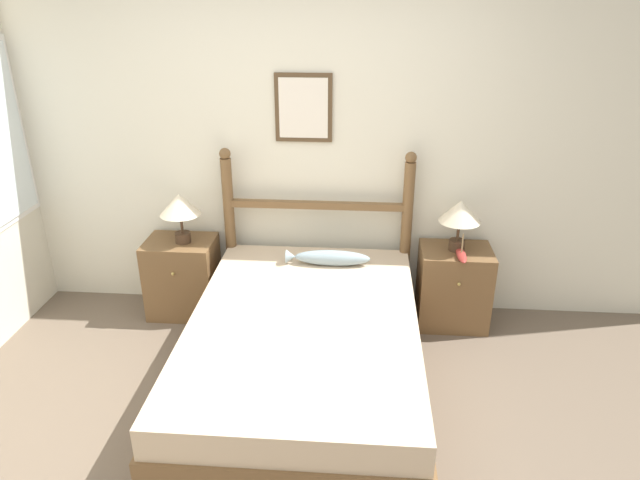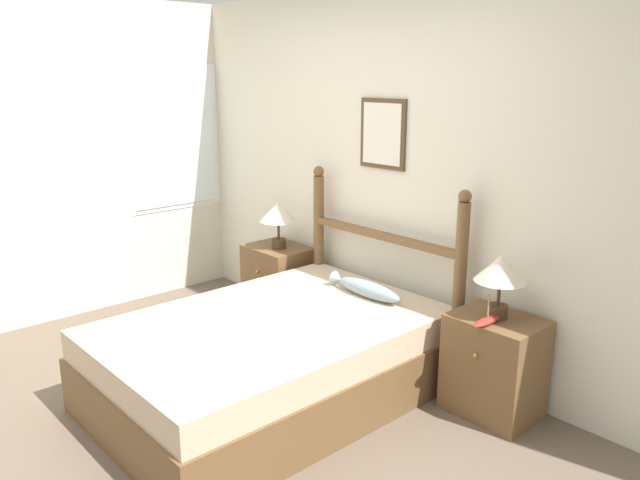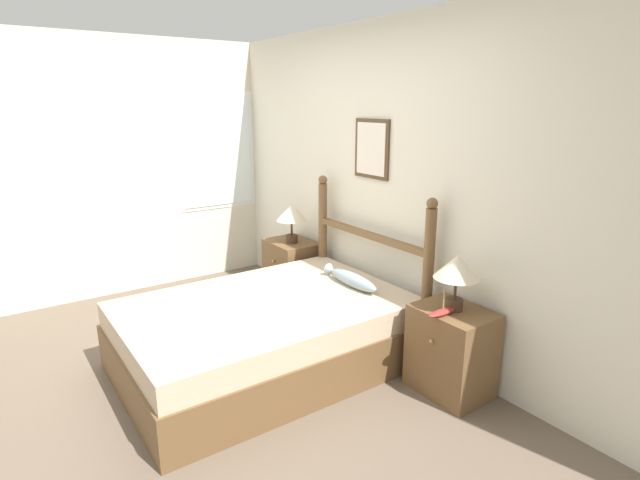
{
  "view_description": "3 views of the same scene",
  "coord_description": "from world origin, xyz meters",
  "px_view_note": "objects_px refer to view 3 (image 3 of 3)",
  "views": [
    {
      "loc": [
        0.41,
        -2.3,
        2.34
      ],
      "look_at": [
        0.16,
        1.01,
        0.86
      ],
      "focal_mm": 32.0,
      "sensor_mm": 36.0,
      "label": 1
    },
    {
      "loc": [
        2.91,
        -1.52,
        1.96
      ],
      "look_at": [
        0.07,
        1.04,
        0.94
      ],
      "focal_mm": 35.0,
      "sensor_mm": 36.0,
      "label": 2
    },
    {
      "loc": [
        3.1,
        -1.0,
        1.93
      ],
      "look_at": [
        0.15,
        1.06,
        0.93
      ],
      "focal_mm": 28.0,
      "sensor_mm": 36.0,
      "label": 3
    }
  ],
  "objects_px": {
    "nightstand_left": "(292,270)",
    "table_lamp_right": "(457,269)",
    "table_lamp_left": "(291,214)",
    "nightstand_right": "(451,351)",
    "model_boat": "(443,312)",
    "bed": "(266,334)",
    "fish_pillow": "(351,279)"
  },
  "relations": [
    {
      "from": "nightstand_left",
      "to": "table_lamp_right",
      "type": "height_order",
      "value": "table_lamp_right"
    },
    {
      "from": "nightstand_left",
      "to": "table_lamp_left",
      "type": "bearing_deg",
      "value": -21.66
    },
    {
      "from": "nightstand_left",
      "to": "nightstand_right",
      "type": "relative_size",
      "value": 1.0
    },
    {
      "from": "model_boat",
      "to": "nightstand_left",
      "type": "bearing_deg",
      "value": 176.52
    },
    {
      "from": "model_boat",
      "to": "bed",
      "type": "bearing_deg",
      "value": -144.36
    },
    {
      "from": "nightstand_left",
      "to": "table_lamp_right",
      "type": "relative_size",
      "value": 1.6
    },
    {
      "from": "bed",
      "to": "model_boat",
      "type": "relative_size",
      "value": 8.02
    },
    {
      "from": "table_lamp_left",
      "to": "model_boat",
      "type": "distance_m",
      "value": 2.03
    },
    {
      "from": "table_lamp_left",
      "to": "model_boat",
      "type": "xyz_separation_m",
      "value": [
        2.02,
        -0.11,
        -0.26
      ]
    },
    {
      "from": "nightstand_right",
      "to": "nightstand_left",
      "type": "bearing_deg",
      "value": 180.0
    },
    {
      "from": "bed",
      "to": "fish_pillow",
      "type": "bearing_deg",
      "value": 81.73
    },
    {
      "from": "model_boat",
      "to": "table_lamp_left",
      "type": "bearing_deg",
      "value": 176.9
    },
    {
      "from": "nightstand_left",
      "to": "model_boat",
      "type": "xyz_separation_m",
      "value": [
        2.05,
        -0.12,
        0.32
      ]
    },
    {
      "from": "nightstand_left",
      "to": "bed",
      "type": "bearing_deg",
      "value": -40.2
    },
    {
      "from": "model_boat",
      "to": "fish_pillow",
      "type": "bearing_deg",
      "value": -179.0
    },
    {
      "from": "nightstand_right",
      "to": "model_boat",
      "type": "bearing_deg",
      "value": -85.99
    },
    {
      "from": "table_lamp_right",
      "to": "model_boat",
      "type": "distance_m",
      "value": 0.29
    },
    {
      "from": "table_lamp_left",
      "to": "fish_pillow",
      "type": "height_order",
      "value": "table_lamp_left"
    },
    {
      "from": "nightstand_right",
      "to": "table_lamp_left",
      "type": "height_order",
      "value": "table_lamp_left"
    },
    {
      "from": "nightstand_right",
      "to": "table_lamp_left",
      "type": "xyz_separation_m",
      "value": [
        -2.01,
        -0.02,
        0.58
      ]
    },
    {
      "from": "nightstand_left",
      "to": "table_lamp_left",
      "type": "distance_m",
      "value": 0.58
    },
    {
      "from": "nightstand_right",
      "to": "fish_pillow",
      "type": "relative_size",
      "value": 1.0
    },
    {
      "from": "table_lamp_left",
      "to": "table_lamp_right",
      "type": "relative_size",
      "value": 1.0
    },
    {
      "from": "nightstand_left",
      "to": "table_lamp_left",
      "type": "height_order",
      "value": "table_lamp_left"
    },
    {
      "from": "table_lamp_left",
      "to": "model_boat",
      "type": "bearing_deg",
      "value": -3.1
    },
    {
      "from": "bed",
      "to": "nightstand_right",
      "type": "bearing_deg",
      "value": 40.2
    },
    {
      "from": "model_boat",
      "to": "fish_pillow",
      "type": "distance_m",
      "value": 0.93
    },
    {
      "from": "nightstand_left",
      "to": "fish_pillow",
      "type": "relative_size",
      "value": 1.0
    },
    {
      "from": "bed",
      "to": "nightstand_right",
      "type": "distance_m",
      "value": 1.34
    },
    {
      "from": "table_lamp_left",
      "to": "fish_pillow",
      "type": "xyz_separation_m",
      "value": [
        1.09,
        -0.13,
        -0.31
      ]
    },
    {
      "from": "table_lamp_right",
      "to": "fish_pillow",
      "type": "bearing_deg",
      "value": -171.21
    },
    {
      "from": "model_boat",
      "to": "nightstand_right",
      "type": "bearing_deg",
      "value": 94.01
    }
  ]
}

